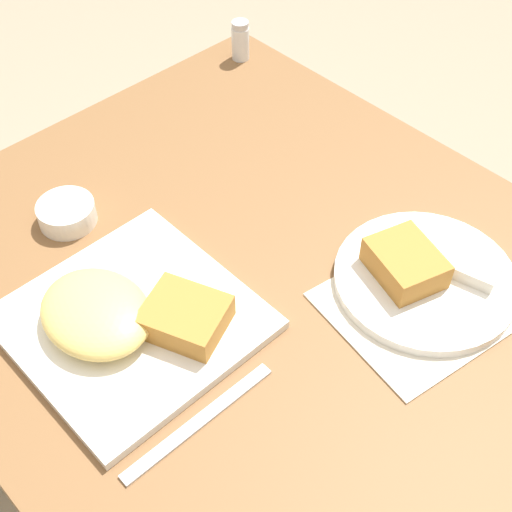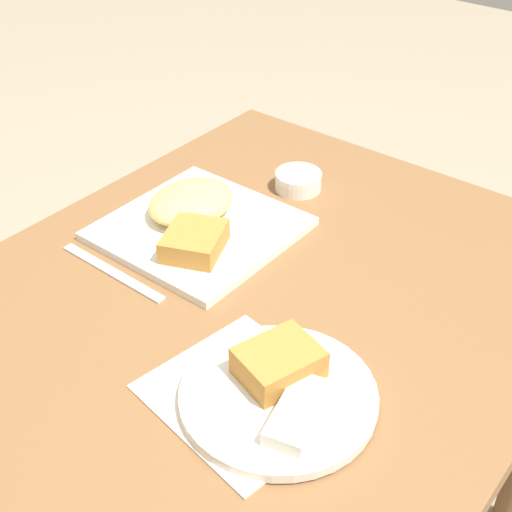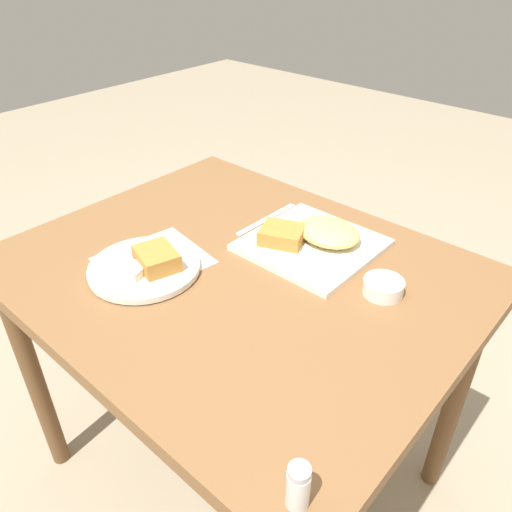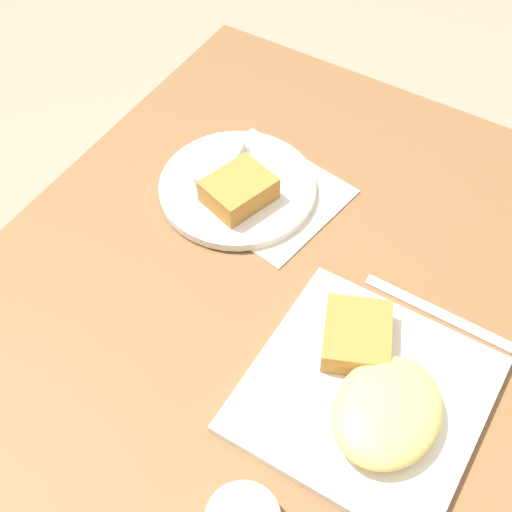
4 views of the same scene
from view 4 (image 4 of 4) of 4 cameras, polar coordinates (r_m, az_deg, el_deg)
name	(u,v)px [view 4 (image 4 of 4)]	position (r m, az deg, el deg)	size (l,w,h in m)	color
ground_plane	(268,488)	(1.68, 0.94, -18.08)	(8.00, 8.00, 0.00)	gray
dining_table	(273,329)	(1.08, 1.40, -5.89)	(1.02, 0.83, 0.76)	brown
menu_card	(264,193)	(1.12, 0.67, 5.04)	(0.24, 0.25, 0.00)	beige
plate_square_near	(372,393)	(0.91, 9.26, -10.73)	(0.29, 0.29, 0.06)	white
plate_oval_far	(236,186)	(1.11, -1.58, 5.63)	(0.25, 0.25, 0.05)	white
butter_knife	(438,313)	(1.02, 14.32, -4.43)	(0.02, 0.22, 0.00)	silver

